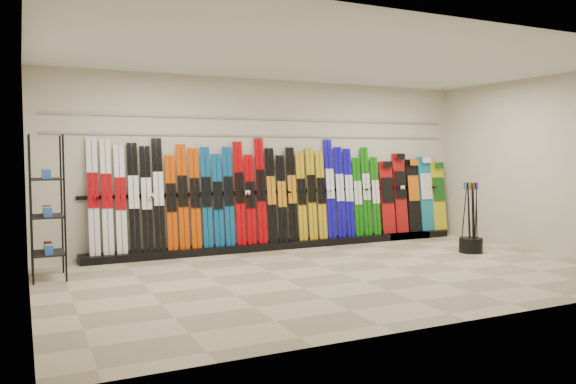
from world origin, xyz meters
name	(u,v)px	position (x,y,z in m)	size (l,w,h in m)	color
floor	(341,273)	(0.00, 0.00, 0.00)	(8.00, 8.00, 0.00)	gray
back_wall	(270,164)	(0.00, 2.50, 1.50)	(8.00, 8.00, 0.00)	beige
left_wall	(26,171)	(-4.00, 0.00, 1.50)	(5.00, 5.00, 0.00)	beige
right_wall	(544,165)	(4.00, 0.00, 1.50)	(5.00, 5.00, 0.00)	beige
ceiling	(343,58)	(0.00, 0.00, 3.00)	(8.00, 8.00, 0.00)	silver
ski_rack_base	(287,244)	(0.22, 2.28, 0.06)	(8.00, 0.40, 0.12)	black
skis	(248,195)	(-0.49, 2.34, 0.96)	(5.38, 0.25, 1.84)	silver
snowboards	(414,195)	(3.10, 2.35, 0.85)	(1.59, 0.24, 1.57)	#990C0C
accessory_rack	(47,207)	(-3.75, 1.41, 0.97)	(0.40, 0.60, 1.94)	black
pole_bin	(471,245)	(2.85, 0.47, 0.12)	(0.39, 0.39, 0.25)	black
ski_poles	(472,217)	(2.85, 0.47, 0.61)	(0.25, 0.28, 1.18)	black
slatwall_rail_0	(271,136)	(0.00, 2.48, 2.00)	(7.60, 0.02, 0.03)	gray
slatwall_rail_1	(271,119)	(0.00, 2.48, 2.30)	(7.60, 0.02, 0.03)	gray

